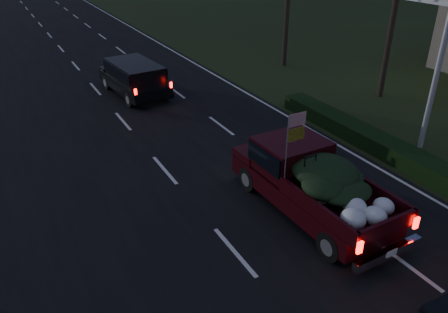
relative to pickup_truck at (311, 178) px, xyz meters
name	(u,v)px	position (x,y,z in m)	size (l,w,h in m)	color
ground	(235,252)	(-2.94, -0.65, -1.10)	(120.00, 120.00, 0.00)	black
road_asphalt	(235,252)	(-2.94, -0.65, -1.09)	(14.00, 120.00, 0.02)	black
hedge_row	(370,139)	(4.86, 2.35, -0.80)	(1.00, 10.00, 0.60)	black
pickup_truck	(311,178)	(0.00, 0.00, 0.00)	(2.26, 5.63, 2.93)	#32060C
lead_suv	(134,75)	(-1.31, 12.42, -0.05)	(2.41, 4.97, 1.38)	black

